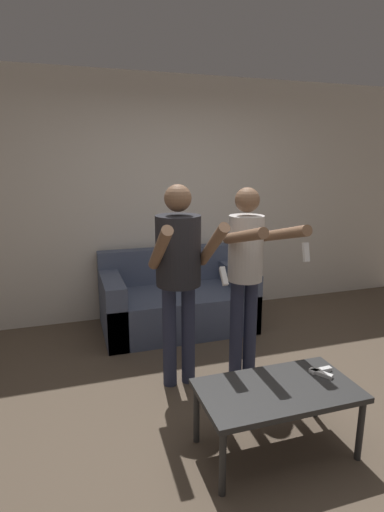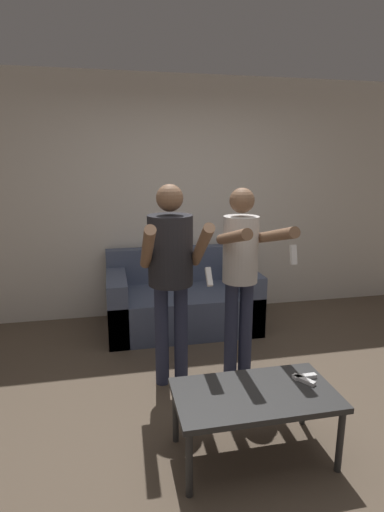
# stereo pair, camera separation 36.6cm
# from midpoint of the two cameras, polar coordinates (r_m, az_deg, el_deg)

# --- Properties ---
(ground_plane) EXTENTS (14.00, 14.00, 0.00)m
(ground_plane) POSITION_cam_midpoint_polar(r_m,az_deg,el_deg) (3.07, 4.81, -22.13)
(ground_plane) COLOR brown
(wall_back) EXTENTS (6.40, 0.06, 2.70)m
(wall_back) POSITION_cam_midpoint_polar(r_m,az_deg,el_deg) (4.64, -5.38, 8.04)
(wall_back) COLOR silver
(wall_back) RESTS_ON ground_plane
(couch) EXTENTS (1.58, 0.91, 0.82)m
(couch) POSITION_cam_midpoint_polar(r_m,az_deg,el_deg) (4.39, -4.72, -6.58)
(couch) COLOR #4C5670
(couch) RESTS_ON ground_plane
(person_standing_left) EXTENTS (0.47, 0.67, 1.62)m
(person_standing_left) POSITION_cam_midpoint_polar(r_m,az_deg,el_deg) (3.05, -5.31, -1.19)
(person_standing_left) COLOR #282D47
(person_standing_left) RESTS_ON ground_plane
(person_standing_right) EXTENTS (0.40, 0.77, 1.58)m
(person_standing_right) POSITION_cam_midpoint_polar(r_m,az_deg,el_deg) (3.21, 4.64, -1.17)
(person_standing_right) COLOR #282D47
(person_standing_right) RESTS_ON ground_plane
(coffee_table) EXTENTS (0.97, 0.53, 0.44)m
(coffee_table) POSITION_cam_midpoint_polar(r_m,az_deg,el_deg) (2.59, 7.96, -19.10)
(coffee_table) COLOR #2D2D2D
(coffee_table) RESTS_ON ground_plane
(remote_near) EXTENTS (0.11, 0.15, 0.02)m
(remote_near) POSITION_cam_midpoint_polar(r_m,az_deg,el_deg) (2.75, 14.21, -16.04)
(remote_near) COLOR white
(remote_near) RESTS_ON coffee_table
(remote_far) EXTENTS (0.15, 0.04, 0.02)m
(remote_far) POSITION_cam_midpoint_polar(r_m,az_deg,el_deg) (2.78, 14.31, -15.62)
(remote_far) COLOR white
(remote_far) RESTS_ON coffee_table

